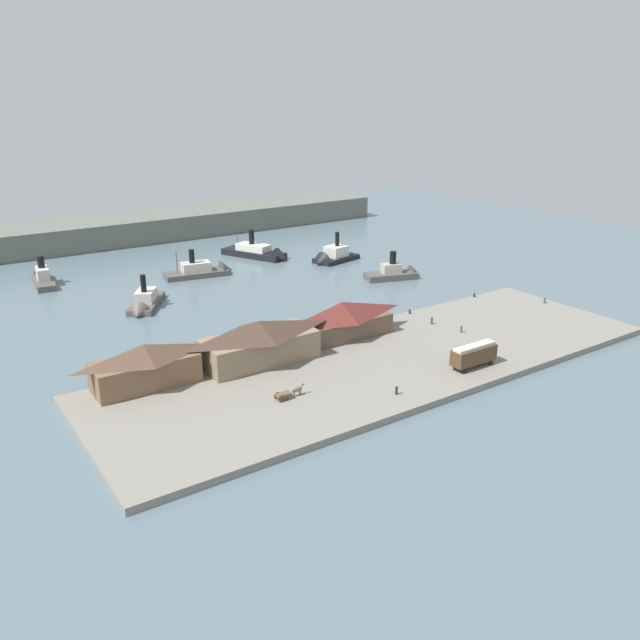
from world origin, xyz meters
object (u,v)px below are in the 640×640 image
(pedestrian_walking_west, at_px, (545,300))
(ferry_moored_east, at_px, (260,253))
(ferry_shed_central_terminal, at_px, (145,365))
(pedestrian_at_waters_edge, at_px, (396,390))
(mooring_post_west, at_px, (410,312))
(pedestrian_near_west_shed, at_px, (432,321))
(street_tram, at_px, (474,354))
(mooring_post_east, at_px, (382,318))
(ferry_shed_west_terminal, at_px, (259,341))
(ferry_moored_west, at_px, (43,277))
(ferry_approaching_east, at_px, (332,257))
(ferry_shed_customs_shed, at_px, (342,319))
(horse_cart, at_px, (289,392))
(pedestrian_by_tram, at_px, (461,329))
(ferry_approaching_west, at_px, (397,273))
(ferry_departing_north, at_px, (144,304))
(ferry_outer_harbor, at_px, (205,271))
(mooring_post_center_east, at_px, (474,295))

(pedestrian_walking_west, xyz_separation_m, ferry_moored_east, (-31.24, 80.18, -0.46))
(ferry_shed_central_terminal, relative_size, pedestrian_at_waters_edge, 10.65)
(mooring_post_west, bearing_deg, pedestrian_near_west_shed, -95.58)
(street_tram, xyz_separation_m, mooring_post_east, (2.37, 28.55, -2.01))
(ferry_shed_west_terminal, bearing_deg, ferry_moored_west, 104.23)
(ferry_shed_central_terminal, xyz_separation_m, pedestrian_near_west_shed, (60.94, -4.61, -2.98))
(ferry_moored_west, height_order, ferry_approaching_east, ferry_approaching_east)
(mooring_post_east, bearing_deg, ferry_shed_customs_shed, -166.51)
(ferry_moored_west, bearing_deg, horse_cart, -79.92)
(horse_cart, xyz_separation_m, pedestrian_by_tram, (45.05, 5.70, -0.17))
(ferry_shed_central_terminal, bearing_deg, ferry_approaching_west, 20.33)
(mooring_post_west, height_order, ferry_approaching_west, ferry_approaching_west)
(ferry_moored_west, bearing_deg, ferry_shed_customs_shed, -62.98)
(ferry_shed_central_terminal, xyz_separation_m, ferry_departing_north, (14.97, 43.27, -3.68))
(pedestrian_walking_west, xyz_separation_m, mooring_post_east, (-39.08, 12.14, -0.31))
(ferry_shed_central_terminal, height_order, pedestrian_at_waters_edge, ferry_shed_central_terminal)
(pedestrian_near_west_shed, bearing_deg, ferry_approaching_east, 75.19)
(pedestrian_at_waters_edge, height_order, mooring_post_west, pedestrian_at_waters_edge)
(ferry_moored_west, bearing_deg, pedestrian_near_west_shed, -54.10)
(pedestrian_walking_west, xyz_separation_m, pedestrian_near_west_shed, (-31.88, 4.32, 0.04))
(ferry_shed_central_terminal, xyz_separation_m, street_tram, (51.36, -25.35, -1.32))
(pedestrian_by_tram, relative_size, ferry_departing_north, 0.10)
(ferry_shed_customs_shed, height_order, pedestrian_walking_west, ferry_shed_customs_shed)
(ferry_moored_west, bearing_deg, pedestrian_by_tram, -55.61)
(pedestrian_near_west_shed, relative_size, ferry_moored_east, 0.08)
(ferry_shed_central_terminal, bearing_deg, mooring_post_west, 2.97)
(ferry_moored_west, relative_size, ferry_outer_harbor, 0.92)
(ferry_moored_east, bearing_deg, ferry_shed_west_terminal, -119.22)
(ferry_departing_north, height_order, ferry_approaching_east, ferry_approaching_east)
(mooring_post_east, xyz_separation_m, ferry_moored_west, (-53.49, 76.05, -0.07))
(pedestrian_walking_west, distance_m, ferry_departing_north, 93.73)
(street_tram, height_order, ferry_moored_east, ferry_moored_east)
(mooring_post_west, bearing_deg, ferry_approaching_west, 54.14)
(street_tram, relative_size, ferry_approaching_east, 0.56)
(mooring_post_west, xyz_separation_m, ferry_outer_harbor, (-22.59, 59.01, -0.34))
(mooring_post_center_east, bearing_deg, pedestrian_walking_west, -51.62)
(street_tram, bearing_deg, mooring_post_center_east, 42.69)
(street_tram, distance_m, ferry_approaching_east, 83.93)
(ferry_moored_west, bearing_deg, ferry_approaching_west, -31.31)
(ferry_shed_central_terminal, relative_size, ferry_shed_west_terminal, 0.82)
(street_tram, distance_m, ferry_approaching_west, 62.93)
(ferry_shed_central_terminal, height_order, ferry_shed_west_terminal, ferry_shed_west_terminal)
(street_tram, bearing_deg, ferry_shed_west_terminal, 142.30)
(pedestrian_at_waters_edge, distance_m, ferry_approaching_west, 74.29)
(mooring_post_west, distance_m, ferry_moored_west, 97.79)
(street_tram, distance_m, pedestrian_near_west_shed, 22.90)
(pedestrian_walking_west, xyz_separation_m, ferry_approaching_west, (-11.70, 38.99, -0.56))
(ferry_shed_customs_shed, bearing_deg, ferry_approaching_east, 56.62)
(pedestrian_walking_west, bearing_deg, street_tram, -158.40)
(mooring_post_center_east, bearing_deg, horse_cart, -162.15)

